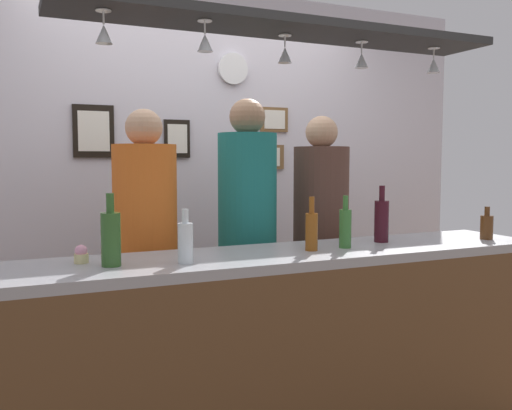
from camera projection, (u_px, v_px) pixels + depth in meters
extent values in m
cube|color=silver|center=(199.00, 175.00, 3.94)|extent=(4.40, 0.06, 2.60)
cube|color=#99999E|center=(294.00, 255.00, 2.65)|extent=(2.70, 0.55, 0.04)
cube|color=brown|center=(321.00, 373.00, 2.46)|extent=(2.65, 0.04, 0.93)
cube|color=black|center=(291.00, 28.00, 2.61)|extent=(2.20, 0.36, 0.04)
cylinder|color=silver|center=(103.00, 11.00, 2.22)|extent=(0.06, 0.06, 0.00)
cylinder|color=silver|center=(104.00, 18.00, 2.22)|extent=(0.01, 0.01, 0.06)
cone|color=silver|center=(104.00, 34.00, 2.23)|extent=(0.07, 0.07, 0.08)
cylinder|color=silver|center=(205.00, 21.00, 2.38)|extent=(0.06, 0.06, 0.00)
cylinder|color=silver|center=(205.00, 27.00, 2.39)|extent=(0.01, 0.01, 0.06)
cone|color=silver|center=(205.00, 43.00, 2.39)|extent=(0.07, 0.07, 0.08)
cylinder|color=silver|center=(285.00, 35.00, 2.66)|extent=(0.06, 0.06, 0.00)
cylinder|color=silver|center=(285.00, 41.00, 2.66)|extent=(0.01, 0.01, 0.06)
cone|color=silver|center=(285.00, 55.00, 2.67)|extent=(0.07, 0.07, 0.08)
cylinder|color=silver|center=(362.00, 42.00, 2.81)|extent=(0.06, 0.06, 0.00)
cylinder|color=silver|center=(362.00, 48.00, 2.81)|extent=(0.01, 0.01, 0.06)
cone|color=silver|center=(362.00, 61.00, 2.82)|extent=(0.07, 0.07, 0.08)
cylinder|color=silver|center=(434.00, 48.00, 2.97)|extent=(0.06, 0.06, 0.00)
cylinder|color=silver|center=(434.00, 53.00, 2.97)|extent=(0.01, 0.01, 0.06)
cone|color=silver|center=(434.00, 66.00, 2.98)|extent=(0.07, 0.07, 0.08)
cube|color=#2D334C|center=(147.00, 345.00, 3.02)|extent=(0.17, 0.18, 0.80)
cylinder|color=orange|center=(145.00, 209.00, 2.96)|extent=(0.34, 0.34, 0.69)
sphere|color=tan|center=(144.00, 127.00, 2.92)|extent=(0.20, 0.20, 0.20)
cube|color=#2D334C|center=(248.00, 328.00, 3.26)|extent=(0.17, 0.18, 0.83)
cylinder|color=#1E7A75|center=(247.00, 196.00, 3.20)|extent=(0.34, 0.34, 0.73)
sphere|color=#9E7556|center=(247.00, 117.00, 3.16)|extent=(0.21, 0.21, 0.21)
cube|color=#2D334C|center=(320.00, 321.00, 3.46)|extent=(0.17, 0.18, 0.80)
cylinder|color=brown|center=(321.00, 203.00, 3.40)|extent=(0.34, 0.34, 0.69)
sphere|color=tan|center=(322.00, 132.00, 3.37)|extent=(0.20, 0.20, 0.20)
cylinder|color=#512D14|center=(487.00, 227.00, 3.03)|extent=(0.07, 0.07, 0.13)
cylinder|color=#512D14|center=(487.00, 211.00, 3.02)|extent=(0.03, 0.03, 0.05)
cylinder|color=#336B2D|center=(345.00, 229.00, 2.73)|extent=(0.06, 0.06, 0.19)
cylinder|color=#336B2D|center=(346.00, 203.00, 2.72)|extent=(0.03, 0.03, 0.07)
cylinder|color=brown|center=(312.00, 232.00, 2.65)|extent=(0.06, 0.06, 0.18)
cylinder|color=brown|center=(312.00, 205.00, 2.64)|extent=(0.03, 0.03, 0.08)
cylinder|color=#380F19|center=(381.00, 221.00, 2.92)|extent=(0.08, 0.08, 0.22)
cylinder|color=#380F19|center=(382.00, 193.00, 2.91)|extent=(0.03, 0.03, 0.08)
cylinder|color=silver|center=(185.00, 243.00, 2.32)|extent=(0.06, 0.06, 0.17)
cylinder|color=silver|center=(185.00, 216.00, 2.31)|extent=(0.03, 0.03, 0.06)
cylinder|color=#2D5623|center=(111.00, 240.00, 2.26)|extent=(0.08, 0.08, 0.22)
cylinder|color=#2D5623|center=(110.00, 203.00, 2.25)|extent=(0.03, 0.03, 0.08)
cylinder|color=beige|center=(81.00, 258.00, 2.33)|extent=(0.06, 0.06, 0.04)
sphere|color=pink|center=(81.00, 251.00, 2.33)|extent=(0.05, 0.05, 0.05)
cube|color=black|center=(94.00, 131.00, 3.58)|extent=(0.26, 0.02, 0.34)
cube|color=white|center=(94.00, 131.00, 3.57)|extent=(0.20, 0.01, 0.26)
cube|color=brown|center=(274.00, 120.00, 4.10)|extent=(0.22, 0.02, 0.18)
cube|color=white|center=(275.00, 119.00, 4.09)|extent=(0.17, 0.01, 0.14)
cube|color=brown|center=(265.00, 157.00, 4.10)|extent=(0.30, 0.02, 0.18)
cube|color=white|center=(266.00, 157.00, 4.09)|extent=(0.23, 0.01, 0.14)
cube|color=black|center=(177.00, 139.00, 3.81)|extent=(0.18, 0.02, 0.26)
cube|color=white|center=(177.00, 139.00, 3.80)|extent=(0.14, 0.01, 0.20)
cylinder|color=white|center=(233.00, 69.00, 3.93)|extent=(0.22, 0.03, 0.22)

